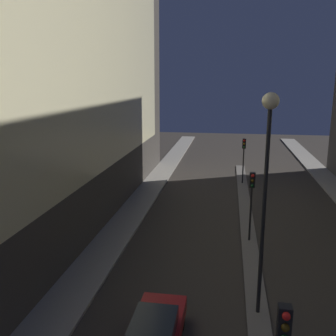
{
  "coord_description": "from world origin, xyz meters",
  "views": [
    {
      "loc": [
        -1.49,
        -3.78,
        9.5
      ],
      "look_at": [
        -5.69,
        22.19,
        3.36
      ],
      "focal_mm": 40.0,
      "sensor_mm": 36.0,
      "label": 1
    }
  ],
  "objects_px": {
    "traffic_light_mid": "(252,191)",
    "street_lamp": "(267,156)",
    "car_left_lane": "(155,333)",
    "traffic_light_far": "(244,151)"
  },
  "relations": [
    {
      "from": "traffic_light_far",
      "to": "street_lamp",
      "type": "distance_m",
      "value": 20.73
    },
    {
      "from": "traffic_light_far",
      "to": "car_left_lane",
      "type": "xyz_separation_m",
      "value": [
        -3.8,
        -23.3,
        -2.46
      ]
    },
    {
      "from": "car_left_lane",
      "to": "traffic_light_far",
      "type": "bearing_deg",
      "value": 80.73
    },
    {
      "from": "traffic_light_far",
      "to": "car_left_lane",
      "type": "height_order",
      "value": "traffic_light_far"
    },
    {
      "from": "street_lamp",
      "to": "car_left_lane",
      "type": "distance_m",
      "value": 7.65
    },
    {
      "from": "traffic_light_mid",
      "to": "traffic_light_far",
      "type": "distance_m",
      "value": 13.15
    },
    {
      "from": "traffic_light_mid",
      "to": "traffic_light_far",
      "type": "height_order",
      "value": "same"
    },
    {
      "from": "traffic_light_mid",
      "to": "car_left_lane",
      "type": "xyz_separation_m",
      "value": [
        -3.8,
        -10.15,
        -2.46
      ]
    },
    {
      "from": "traffic_light_mid",
      "to": "street_lamp",
      "type": "bearing_deg",
      "value": -90.0
    },
    {
      "from": "car_left_lane",
      "to": "street_lamp",
      "type": "bearing_deg",
      "value": 37.06
    }
  ]
}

